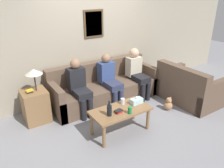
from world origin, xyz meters
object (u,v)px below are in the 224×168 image
object	(u,v)px
person_right	(137,71)
wine_bottle	(109,110)
couch_side	(188,89)
person_middle	(109,78)
teddy_bear	(168,104)
couch_main	(104,88)
person_left	(79,85)
drinking_glass	(123,101)
coffee_table	(120,113)

from	to	relation	value
person_right	wine_bottle	bearing A→B (deg)	-143.47
couch_side	person_middle	bearing A→B (deg)	59.46
wine_bottle	teddy_bear	world-z (taller)	wine_bottle
couch_main	couch_side	xyz separation A→B (m)	(1.57, -1.09, 0.00)
couch_side	person_left	distance (m)	2.47
couch_side	person_right	world-z (taller)	person_right
person_left	person_right	world-z (taller)	person_right
person_left	teddy_bear	size ratio (longest dim) A/B	3.94
drinking_glass	wine_bottle	bearing A→B (deg)	-154.18
couch_main	drinking_glass	xyz separation A→B (m)	(-0.26, -1.09, 0.21)
couch_main	coffee_table	xyz separation A→B (m)	(-0.40, -1.23, 0.09)
couch_side	coffee_table	bearing A→B (deg)	93.91
couch_main	person_middle	xyz separation A→B (m)	(0.03, -0.18, 0.30)
couch_main	person_middle	distance (m)	0.35
couch_side	drinking_glass	xyz separation A→B (m)	(-1.83, 0.01, 0.21)
person_right	drinking_glass	bearing A→B (deg)	-139.83
drinking_glass	coffee_table	bearing A→B (deg)	-135.80
coffee_table	wine_bottle	world-z (taller)	wine_bottle
couch_side	wine_bottle	xyz separation A→B (m)	(-2.24, -0.19, 0.26)
teddy_bear	coffee_table	bearing A→B (deg)	-176.18
couch_main	coffee_table	size ratio (longest dim) A/B	2.34
drinking_glass	person_left	xyz separation A→B (m)	(-0.46, 0.88, 0.10)
person_middle	person_right	world-z (taller)	person_right
person_left	person_right	bearing A→B (deg)	-0.44
drinking_glass	person_middle	xyz separation A→B (m)	(0.29, 0.90, 0.09)
coffee_table	person_middle	xyz separation A→B (m)	(0.43, 1.04, 0.21)
wine_bottle	person_left	distance (m)	1.09
wine_bottle	person_middle	bearing A→B (deg)	57.57
wine_bottle	teddy_bear	bearing A→B (deg)	5.30
teddy_bear	couch_side	bearing A→B (deg)	4.10
couch_side	person_left	size ratio (longest dim) A/B	1.16
couch_side	person_right	bearing A→B (deg)	42.10
person_middle	drinking_glass	bearing A→B (deg)	-107.53
wine_bottle	drinking_glass	bearing A→B (deg)	25.82
couch_main	person_middle	bearing A→B (deg)	-81.51
couch_main	person_left	xyz separation A→B (m)	(-0.71, -0.20, 0.31)
coffee_table	wine_bottle	distance (m)	0.33
coffee_table	wine_bottle	bearing A→B (deg)	-167.56
teddy_bear	person_middle	bearing A→B (deg)	133.07
drinking_glass	person_right	world-z (taller)	person_right
person_left	person_middle	xyz separation A→B (m)	(0.74, 0.02, -0.01)
couch_main	person_middle	world-z (taller)	person_middle
coffee_table	person_middle	bearing A→B (deg)	67.58
couch_main	person_left	size ratio (longest dim) A/B	2.18
person_left	person_right	distance (m)	1.49
person_middle	teddy_bear	size ratio (longest dim) A/B	3.88
couch_side	coffee_table	size ratio (longest dim) A/B	1.25
wine_bottle	person_right	xyz separation A→B (m)	(1.45, 1.07, 0.06)
coffee_table	teddy_bear	xyz separation A→B (m)	(1.32, 0.09, -0.27)
person_left	teddy_bear	bearing A→B (deg)	-29.81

